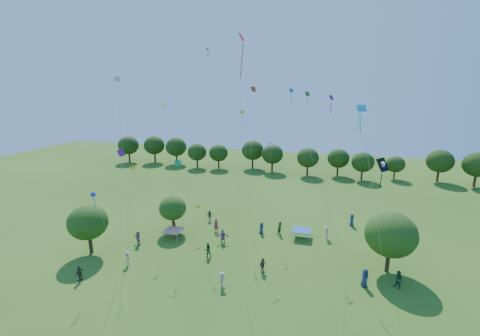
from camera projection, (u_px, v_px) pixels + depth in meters
name	position (u px, v px, depth m)	size (l,w,h in m)	color
near_tree_west	(88.00, 222.00, 36.33)	(4.40, 4.40, 5.82)	#422B19
near_tree_north	(173.00, 208.00, 42.30)	(3.56, 3.56, 4.83)	#422B19
near_tree_east	(391.00, 235.00, 32.48)	(5.12, 5.12, 6.50)	#422B19
treeline	(281.00, 154.00, 72.27)	(88.01, 8.77, 6.77)	#422B19
tent_red_stripe	(173.00, 230.00, 40.76)	(2.20, 2.20, 1.10)	red
tent_blue	(302.00, 230.00, 40.76)	(2.20, 2.20, 1.10)	#184D9E
crowd_person_0	(261.00, 228.00, 42.00)	(0.78, 0.42, 1.57)	navy
crowd_person_1	(174.00, 207.00, 49.38)	(0.63, 0.40, 1.68)	maroon
crowd_person_2	(280.00, 228.00, 41.68)	(0.88, 0.47, 1.78)	#255627
crowd_person_3	(222.00, 279.00, 30.72)	(1.02, 0.46, 1.56)	#B6B091
crowd_person_4	(263.00, 265.00, 33.09)	(0.97, 0.44, 1.65)	#453D37
crowd_person_5	(223.00, 236.00, 39.53)	(1.61, 0.58, 1.73)	#9B5A82
crowd_person_6	(365.00, 278.00, 30.77)	(0.90, 0.49, 1.83)	navy
crowd_person_7	(175.00, 228.00, 41.93)	(0.59, 0.38, 1.58)	maroon
crowd_person_8	(398.00, 280.00, 30.46)	(0.88, 0.48, 1.78)	#214D2F
crowd_person_9	(326.00, 233.00, 40.47)	(1.11, 0.50, 1.70)	#C2AD9B
crowd_person_10	(80.00, 273.00, 31.70)	(0.94, 0.43, 1.60)	#362D2B
crowd_person_11	(138.00, 238.00, 39.05)	(1.62, 0.58, 1.73)	#9B5A7D
crowd_person_12	(352.00, 220.00, 44.34)	(0.87, 0.47, 1.76)	navy
crowd_person_13	(216.00, 225.00, 42.61)	(0.67, 0.43, 1.78)	maroon
crowd_person_14	(208.00, 250.00, 36.20)	(0.84, 0.46, 1.71)	#29612B
crowd_person_15	(127.00, 258.00, 34.54)	(1.02, 0.46, 1.56)	#B9A994
crowd_person_16	(210.00, 216.00, 46.13)	(0.92, 0.42, 1.57)	#3C3530
pirate_kite	(380.00, 168.00, 24.71)	(6.13, 3.85, 12.06)	black
red_high_kite	(241.00, 81.00, 29.42)	(0.96, 1.86, 22.00)	red
small_kite_0	(252.00, 114.00, 40.64)	(0.79, 0.89, 17.50)	#E83C0D
small_kite_1	(132.00, 187.00, 33.92)	(1.94, 0.39, 9.45)	#FFB30D
small_kite_2	(166.00, 126.00, 42.72)	(1.19, 1.37, 15.41)	#D5E314
small_kite_3	(312.00, 122.00, 39.77)	(4.26, 1.60, 16.90)	#1C7A16
small_kite_4	(306.00, 140.00, 33.13)	(6.59, 2.12, 17.27)	blue
small_kite_5	(331.00, 127.00, 36.44)	(1.13, 2.22, 16.55)	#8C1780
small_kite_6	(270.00, 157.00, 41.60)	(0.61, 1.63, 10.56)	silver
small_kite_7	(367.00, 151.00, 23.62)	(4.25, 5.53, 16.18)	#0C88BD
small_kite_8	(202.00, 91.00, 45.18)	(2.40, 4.56, 22.81)	#C8440B
small_kite_9	(244.00, 138.00, 41.61)	(1.67, 0.62, 14.51)	yellow
small_kite_10	(200.00, 209.00, 40.62)	(2.63, 0.51, 2.92)	yellow
small_kite_11	(179.00, 173.00, 35.80)	(1.89, 2.38, 9.48)	#198E48
small_kite_12	(97.00, 207.00, 31.54)	(1.29, 1.57, 7.44)	#1223B4
small_kite_13	(121.00, 171.00, 30.36)	(2.20, 1.16, 11.75)	#881683
small_kite_14	(120.00, 125.00, 31.85)	(1.27, 1.14, 18.37)	silver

